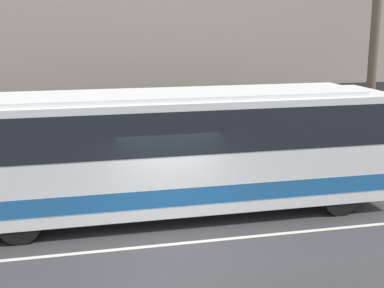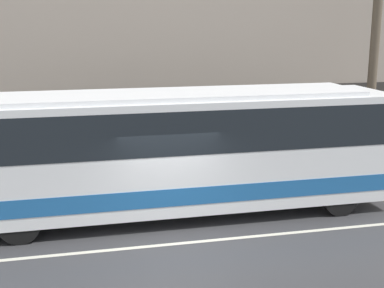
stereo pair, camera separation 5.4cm
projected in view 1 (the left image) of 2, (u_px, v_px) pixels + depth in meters
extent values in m
plane|color=#38383A|center=(176.00, 244.00, 12.65)|extent=(60.00, 60.00, 0.00)
cube|color=gray|center=(143.00, 176.00, 17.87)|extent=(60.00, 3.06, 0.17)
cube|color=#2D2B28|center=(136.00, 128.00, 19.01)|extent=(60.00, 0.06, 2.80)
cube|color=beige|center=(176.00, 244.00, 12.65)|extent=(54.00, 0.14, 0.01)
cube|color=white|center=(166.00, 151.00, 14.19)|extent=(12.30, 2.56, 2.87)
cube|color=#1E5999|center=(167.00, 183.00, 14.39)|extent=(12.24, 2.58, 0.45)
cube|color=black|center=(166.00, 124.00, 14.03)|extent=(11.93, 2.58, 1.09)
cube|color=orange|center=(375.00, 97.00, 15.28)|extent=(0.12, 1.92, 0.28)
cube|color=white|center=(166.00, 95.00, 13.85)|extent=(10.45, 2.17, 0.12)
cylinder|color=black|center=(340.00, 197.00, 14.45)|extent=(0.99, 0.28, 0.99)
cylinder|color=black|center=(304.00, 174.00, 16.57)|extent=(0.99, 0.28, 0.99)
cylinder|color=black|center=(19.00, 224.00, 12.58)|extent=(0.99, 0.28, 0.99)
cylinder|color=black|center=(26.00, 194.00, 14.70)|extent=(0.99, 0.28, 0.99)
cylinder|color=brown|center=(373.00, 60.00, 18.00)|extent=(0.31, 0.31, 7.37)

